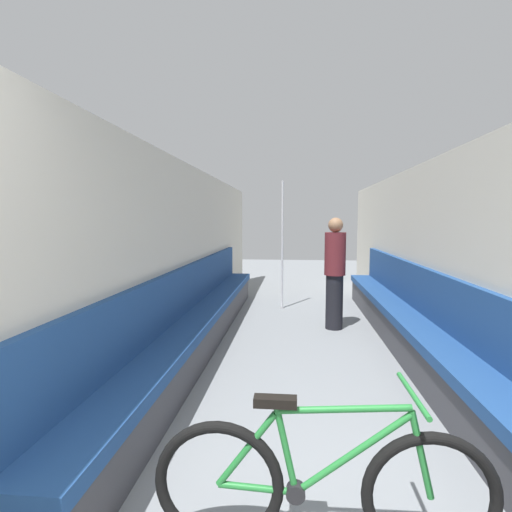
{
  "coord_description": "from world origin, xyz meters",
  "views": [
    {
      "loc": [
        -0.11,
        -0.63,
        1.57
      ],
      "look_at": [
        -0.46,
        3.02,
        1.24
      ],
      "focal_mm": 28.0,
      "sensor_mm": 36.0,
      "label": 1
    }
  ],
  "objects_px": {
    "grab_pole_near": "(282,247)",
    "bench_seat_row_right": "(412,327)",
    "bench_seat_row_left": "(200,321)",
    "bicycle": "(322,486)",
    "passenger_standing": "(335,272)"
  },
  "relations": [
    {
      "from": "bicycle",
      "to": "grab_pole_near",
      "type": "distance_m",
      "value": 5.31
    },
    {
      "from": "passenger_standing",
      "to": "bench_seat_row_left",
      "type": "bearing_deg",
      "value": -80.87
    },
    {
      "from": "bench_seat_row_right",
      "to": "passenger_standing",
      "type": "xyz_separation_m",
      "value": [
        -0.78,
        1.06,
        0.49
      ]
    },
    {
      "from": "passenger_standing",
      "to": "bench_seat_row_right",
      "type": "bearing_deg",
      "value": 14.07
    },
    {
      "from": "grab_pole_near",
      "to": "passenger_standing",
      "type": "bearing_deg",
      "value": -58.09
    },
    {
      "from": "grab_pole_near",
      "to": "passenger_standing",
      "type": "xyz_separation_m",
      "value": [
        0.79,
        -1.27,
        -0.27
      ]
    },
    {
      "from": "bicycle",
      "to": "grab_pole_near",
      "type": "height_order",
      "value": "grab_pole_near"
    },
    {
      "from": "bench_seat_row_left",
      "to": "bicycle",
      "type": "height_order",
      "value": "bench_seat_row_left"
    },
    {
      "from": "bench_seat_row_right",
      "to": "bicycle",
      "type": "bearing_deg",
      "value": -112.8
    },
    {
      "from": "bench_seat_row_left",
      "to": "grab_pole_near",
      "type": "xyz_separation_m",
      "value": [
        0.93,
        2.33,
        0.76
      ]
    },
    {
      "from": "bicycle",
      "to": "passenger_standing",
      "type": "height_order",
      "value": "passenger_standing"
    },
    {
      "from": "bench_seat_row_right",
      "to": "bench_seat_row_left",
      "type": "bearing_deg",
      "value": 180.0
    },
    {
      "from": "bench_seat_row_left",
      "to": "bench_seat_row_right",
      "type": "bearing_deg",
      "value": 0.0
    },
    {
      "from": "grab_pole_near",
      "to": "bench_seat_row_right",
      "type": "bearing_deg",
      "value": -55.94
    },
    {
      "from": "bench_seat_row_left",
      "to": "bench_seat_row_right",
      "type": "distance_m",
      "value": 2.51
    }
  ]
}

